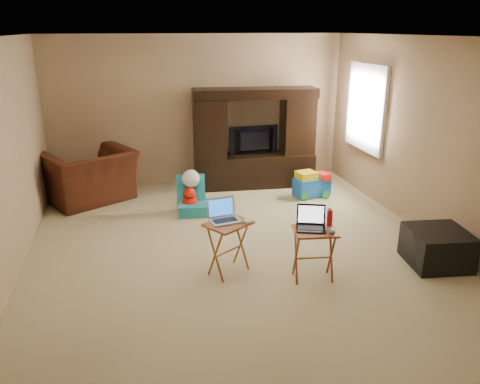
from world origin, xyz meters
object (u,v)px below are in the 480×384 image
object	(u,v)px
laptop_right	(311,219)
plush_toy	(190,200)
ottoman	(437,247)
tray_table_right	(314,255)
mouse_left	(247,221)
water_bottle	(330,218)
entertainment_center	(254,138)
mouse_right	(331,231)
television	(255,141)
child_rocker	(193,195)
recliner	(89,176)
push_toy	(312,183)
tray_table_left	(229,248)
laptop_left	(225,212)

from	to	relation	value
laptop_right	plush_toy	bearing A→B (deg)	133.22
plush_toy	ottoman	xyz separation A→B (m)	(2.55, -2.27, 0.01)
tray_table_right	laptop_right	distance (m)	0.41
ottoman	mouse_left	bearing A→B (deg)	172.23
plush_toy	water_bottle	distance (m)	2.54
entertainment_center	mouse_right	bearing A→B (deg)	-86.54
television	plush_toy	distance (m)	1.67
mouse_right	water_bottle	bearing A→B (deg)	72.18
plush_toy	water_bottle	size ratio (longest dim) A/B	2.17
child_rocker	mouse_left	bearing A→B (deg)	-72.92
recliner	ottoman	size ratio (longest dim) A/B	1.95
television	plush_toy	world-z (taller)	television
entertainment_center	recliner	bearing A→B (deg)	-172.72
recliner	water_bottle	distance (m)	4.06
ottoman	water_bottle	distance (m)	1.40
push_toy	water_bottle	distance (m)	2.57
water_bottle	entertainment_center	bearing A→B (deg)	89.61
recliner	tray_table_right	size ratio (longest dim) A/B	2.16
ottoman	mouse_right	xyz separation A→B (m)	(-1.39, -0.11, 0.40)
tray_table_left	mouse_right	size ratio (longest dim) A/B	5.11
mouse_left	laptop_right	bearing A→B (deg)	-23.09
tray_table_right	mouse_left	world-z (taller)	mouse_left
plush_toy	water_bottle	bearing A→B (deg)	-60.59
entertainment_center	mouse_right	xyz separation A→B (m)	(-0.09, -3.35, -0.23)
mouse_left	water_bottle	xyz separation A→B (m)	(0.86, -0.21, 0.04)
recliner	ottoman	xyz separation A→B (m)	(4.00, -3.13, -0.20)
tray_table_left	mouse_left	world-z (taller)	mouse_left
television	water_bottle	distance (m)	3.11
tray_table_left	water_bottle	bearing A→B (deg)	-47.55
ottoman	mouse_left	distance (m)	2.24
recliner	water_bottle	world-z (taller)	recliner
child_rocker	water_bottle	xyz separation A→B (m)	(1.19, -2.12, 0.39)
ottoman	mouse_left	xyz separation A→B (m)	(-2.18, 0.30, 0.42)
entertainment_center	mouse_left	distance (m)	3.08
laptop_left	recliner	bearing A→B (deg)	110.98
recliner	mouse_left	world-z (taller)	recliner
push_toy	tray_table_right	xyz separation A→B (m)	(-0.98, -2.49, 0.07)
push_toy	mouse_left	xyz separation A→B (m)	(-1.65, -2.20, 0.41)
tray_table_left	laptop_left	xyz separation A→B (m)	(-0.03, 0.03, 0.42)
plush_toy	entertainment_center	bearing A→B (deg)	37.99
recliner	plush_toy	world-z (taller)	recliner
laptop_right	mouse_left	distance (m)	0.69
recliner	tray_table_right	world-z (taller)	recliner
television	child_rocker	bearing A→B (deg)	37.17
plush_toy	laptop_left	size ratio (longest dim) A/B	1.23
tray_table_left	recliner	bearing A→B (deg)	87.68
entertainment_center	push_toy	world-z (taller)	entertainment_center
ottoman	recliner	bearing A→B (deg)	141.93
laptop_left	water_bottle	world-z (taller)	laptop_left
entertainment_center	push_toy	size ratio (longest dim) A/B	3.53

